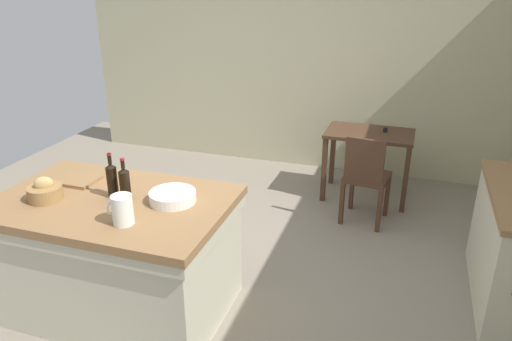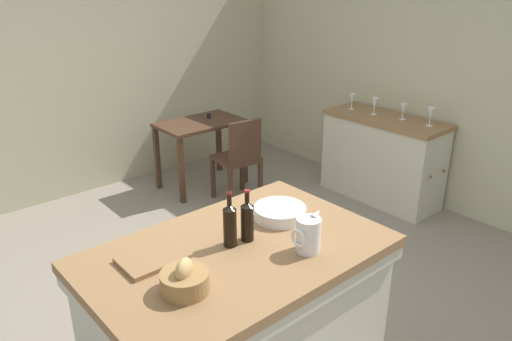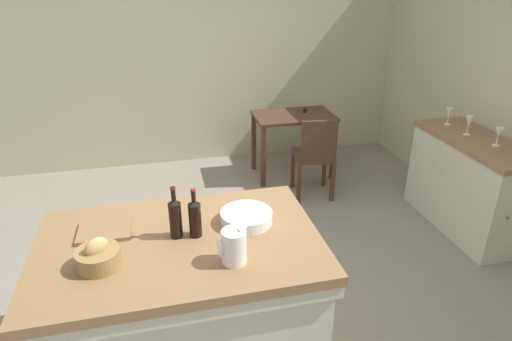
# 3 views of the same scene
# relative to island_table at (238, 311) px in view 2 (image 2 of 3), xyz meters

# --- Properties ---
(ground_plane) EXTENTS (6.76, 6.76, 0.00)m
(ground_plane) POSITION_rel_island_table_xyz_m (0.45, 0.63, -0.47)
(ground_plane) COLOR gray
(wall_back) EXTENTS (5.32, 0.12, 2.60)m
(wall_back) POSITION_rel_island_table_xyz_m (0.45, 3.23, 0.83)
(wall_back) COLOR #B7B28E
(wall_back) RESTS_ON ground
(wall_right) EXTENTS (0.12, 5.20, 2.60)m
(wall_right) POSITION_rel_island_table_xyz_m (3.05, 0.63, 0.83)
(wall_right) COLOR #B7B28E
(wall_right) RESTS_ON ground
(island_table) EXTENTS (1.59, 1.03, 0.88)m
(island_table) POSITION_rel_island_table_xyz_m (0.00, 0.00, 0.00)
(island_table) COLOR olive
(island_table) RESTS_ON ground
(side_cabinet) EXTENTS (0.52, 1.26, 0.89)m
(side_cabinet) POSITION_rel_island_table_xyz_m (2.71, 0.97, -0.03)
(side_cabinet) COLOR olive
(side_cabinet) RESTS_ON ground
(writing_desk) EXTENTS (0.91, 0.57, 0.79)m
(writing_desk) POSITION_rel_island_table_xyz_m (1.48, 2.47, 0.15)
(writing_desk) COLOR #472D1E
(writing_desk) RESTS_ON ground
(wooden_chair) EXTENTS (0.45, 0.45, 0.90)m
(wooden_chair) POSITION_rel_island_table_xyz_m (1.52, 1.86, 0.02)
(wooden_chair) COLOR #472D1E
(wooden_chair) RESTS_ON ground
(pitcher) EXTENTS (0.17, 0.13, 0.23)m
(pitcher) POSITION_rel_island_table_xyz_m (0.26, -0.26, 0.50)
(pitcher) COLOR white
(pitcher) RESTS_ON island_table
(wash_bowl) EXTENTS (0.31, 0.31, 0.07)m
(wash_bowl) POSITION_rel_island_table_xyz_m (0.41, 0.11, 0.44)
(wash_bowl) COLOR white
(wash_bowl) RESTS_ON island_table
(bread_basket) EXTENTS (0.23, 0.23, 0.17)m
(bread_basket) POSITION_rel_island_table_xyz_m (-0.42, -0.13, 0.46)
(bread_basket) COLOR olive
(bread_basket) RESTS_ON island_table
(cutting_board) EXTENTS (0.30, 0.24, 0.02)m
(cutting_board) POSITION_rel_island_table_xyz_m (-0.41, 0.19, 0.42)
(cutting_board) COLOR olive
(cutting_board) RESTS_ON island_table
(wine_bottle_dark) EXTENTS (0.07, 0.07, 0.30)m
(wine_bottle_dark) POSITION_rel_island_table_xyz_m (0.10, 0.04, 0.53)
(wine_bottle_dark) COLOR black
(wine_bottle_dark) RESTS_ON island_table
(wine_bottle_amber) EXTENTS (0.07, 0.07, 0.32)m
(wine_bottle_amber) POSITION_rel_island_table_xyz_m (-0.01, 0.05, 0.53)
(wine_bottle_amber) COLOR black
(wine_bottle_amber) RESTS_ON island_table
(wine_glass_far_left) EXTENTS (0.07, 0.07, 0.18)m
(wine_glass_far_left) POSITION_rel_island_table_xyz_m (2.76, 0.52, 0.54)
(wine_glass_far_left) COLOR white
(wine_glass_far_left) RESTS_ON side_cabinet
(wine_glass_left) EXTENTS (0.07, 0.07, 0.16)m
(wine_glass_left) POSITION_rel_island_table_xyz_m (2.75, 0.82, 0.52)
(wine_glass_left) COLOR white
(wine_glass_left) RESTS_ON side_cabinet
(wine_glass_middle) EXTENTS (0.07, 0.07, 0.17)m
(wine_glass_middle) POSITION_rel_island_table_xyz_m (2.69, 1.11, 0.53)
(wine_glass_middle) COLOR white
(wine_glass_middle) RESTS_ON side_cabinet
(wine_glass_right) EXTENTS (0.07, 0.07, 0.16)m
(wine_glass_right) POSITION_rel_island_table_xyz_m (2.69, 1.40, 0.53)
(wine_glass_right) COLOR white
(wine_glass_right) RESTS_ON side_cabinet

